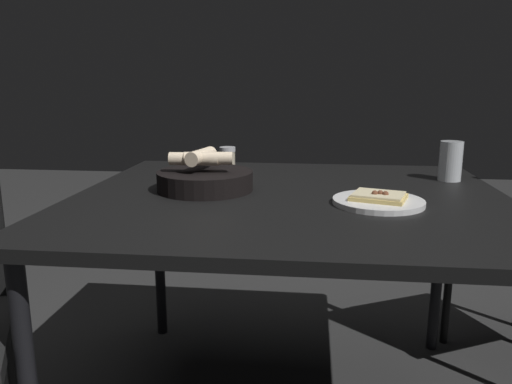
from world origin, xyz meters
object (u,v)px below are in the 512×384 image
object	(u,v)px
beer_glass	(450,163)
pepper_shaker	(228,162)
pizza_plate	(378,200)
bread_basket	(205,178)
dining_table	(290,212)

from	to	relation	value
beer_glass	pepper_shaker	xyz separation A→B (m)	(0.05, 0.72, -0.02)
pizza_plate	pepper_shaker	size ratio (longest dim) A/B	2.60
pizza_plate	bread_basket	distance (m)	0.49
dining_table	bread_basket	size ratio (longest dim) A/B	4.34
dining_table	bread_basket	world-z (taller)	bread_basket
dining_table	beer_glass	size ratio (longest dim) A/B	9.60
dining_table	pizza_plate	size ratio (longest dim) A/B	5.15
bread_basket	beer_glass	xyz separation A→B (m)	(0.23, -0.74, 0.02)
bread_basket	pepper_shaker	size ratio (longest dim) A/B	3.09
bread_basket	pepper_shaker	xyz separation A→B (m)	(0.28, -0.02, 0.00)
pizza_plate	beer_glass	bearing A→B (deg)	-37.37
dining_table	pizza_plate	world-z (taller)	pizza_plate
pepper_shaker	pizza_plate	bearing A→B (deg)	-130.63
pizza_plate	beer_glass	xyz separation A→B (m)	(0.34, -0.26, 0.05)
bread_basket	beer_glass	world-z (taller)	beer_glass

